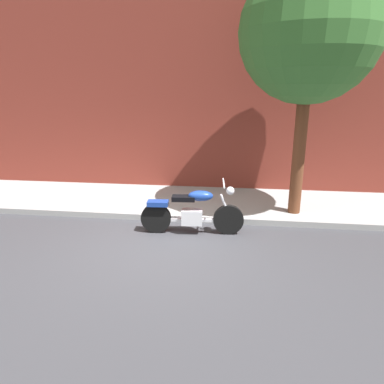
% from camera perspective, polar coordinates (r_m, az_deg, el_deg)
% --- Properties ---
extents(ground_plane, '(60.00, 60.00, 0.00)m').
position_cam_1_polar(ground_plane, '(6.97, -4.82, -8.69)').
color(ground_plane, '#38383D').
extents(sidewalk, '(21.74, 2.55, 0.14)m').
position_cam_1_polar(sidewalk, '(9.25, -1.66, -1.61)').
color(sidewalk, '#989898').
rests_on(sidewalk, ground).
extents(building_facade, '(21.74, 0.50, 7.84)m').
position_cam_1_polar(building_facade, '(10.32, -0.48, 21.97)').
color(building_facade, maroon).
rests_on(building_facade, ground).
extents(motorcycle, '(2.19, 0.70, 1.14)m').
position_cam_1_polar(motorcycle, '(7.31, -0.01, -3.36)').
color(motorcycle, black).
rests_on(motorcycle, ground).
extents(street_tree, '(2.95, 2.95, 5.59)m').
position_cam_1_polar(street_tree, '(8.23, 18.86, 23.60)').
color(street_tree, brown).
rests_on(street_tree, ground).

